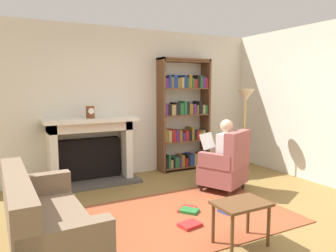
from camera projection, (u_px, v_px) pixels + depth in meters
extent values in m
plane|color=olive|center=(207.00, 223.00, 3.83)|extent=(14.00, 14.00, 0.00)
cube|color=silver|center=(130.00, 102.00, 5.90)|extent=(5.60, 0.10, 2.70)
cube|color=silver|center=(286.00, 102.00, 5.98)|extent=(0.10, 5.20, 2.70)
cube|color=brown|center=(194.00, 214.00, 4.09)|extent=(2.40, 1.80, 0.01)
cube|color=#4C4742|center=(93.00, 183.00, 5.36)|extent=(1.56, 0.64, 0.05)
cube|color=black|center=(89.00, 158.00, 5.51)|extent=(1.04, 0.20, 0.70)
cube|color=silver|center=(52.00, 156.00, 5.10)|extent=(0.12, 0.44, 1.06)
cube|color=silver|center=(125.00, 149.00, 5.67)|extent=(0.12, 0.44, 1.06)
cube|color=silver|center=(90.00, 126.00, 5.33)|extent=(1.36, 0.44, 0.16)
cube|color=silver|center=(91.00, 120.00, 5.26)|extent=(1.52, 0.56, 0.06)
cylinder|color=brown|center=(90.00, 112.00, 5.23)|extent=(0.14, 0.14, 0.20)
cylinder|color=white|center=(91.00, 111.00, 5.17)|extent=(0.10, 0.01, 0.10)
cube|color=brown|center=(161.00, 116.00, 6.00)|extent=(0.04, 0.32, 2.18)
cube|color=brown|center=(205.00, 114.00, 6.47)|extent=(0.04, 0.32, 2.18)
cube|color=brown|center=(184.00, 60.00, 6.10)|extent=(1.05, 0.32, 0.04)
cube|color=brown|center=(184.00, 166.00, 6.36)|extent=(1.01, 0.32, 0.02)
cube|color=black|center=(164.00, 163.00, 6.14)|extent=(0.07, 0.26, 0.20)
cube|color=#1E592D|center=(167.00, 161.00, 6.16)|extent=(0.04, 0.26, 0.26)
cube|color=#997F4C|center=(169.00, 163.00, 6.19)|extent=(0.05, 0.26, 0.16)
cube|color=black|center=(171.00, 162.00, 6.21)|extent=(0.04, 0.26, 0.19)
cube|color=#1E592D|center=(174.00, 162.00, 6.24)|extent=(0.09, 0.26, 0.20)
cube|color=#4C1E59|center=(178.00, 161.00, 6.27)|extent=(0.05, 0.26, 0.20)
cube|color=brown|center=(180.00, 160.00, 6.30)|extent=(0.07, 0.26, 0.23)
cube|color=maroon|center=(183.00, 161.00, 6.34)|extent=(0.06, 0.26, 0.16)
cube|color=black|center=(186.00, 160.00, 6.36)|extent=(0.05, 0.26, 0.22)
cube|color=navy|center=(189.00, 159.00, 6.40)|extent=(0.08, 0.26, 0.23)
cube|color=#997F4C|center=(192.00, 159.00, 6.43)|extent=(0.05, 0.26, 0.23)
cube|color=brown|center=(195.00, 159.00, 6.46)|extent=(0.04, 0.26, 0.21)
cube|color=black|center=(197.00, 159.00, 6.49)|extent=(0.08, 0.26, 0.19)
cube|color=maroon|center=(200.00, 158.00, 6.52)|extent=(0.04, 0.26, 0.22)
cube|color=#997F4C|center=(203.00, 157.00, 6.55)|extent=(0.09, 0.26, 0.24)
cube|color=brown|center=(184.00, 141.00, 6.30)|extent=(1.01, 0.32, 0.02)
cube|color=brown|center=(164.00, 135.00, 6.07)|extent=(0.06, 0.26, 0.25)
cube|color=#997F4C|center=(167.00, 136.00, 6.10)|extent=(0.07, 0.26, 0.23)
cube|color=maroon|center=(171.00, 135.00, 6.14)|extent=(0.08, 0.26, 0.23)
cube|color=#4C1E59|center=(175.00, 135.00, 6.18)|extent=(0.07, 0.26, 0.21)
cube|color=brown|center=(178.00, 135.00, 6.21)|extent=(0.06, 0.26, 0.22)
cube|color=#4C1E59|center=(181.00, 136.00, 6.25)|extent=(0.06, 0.26, 0.17)
cube|color=maroon|center=(184.00, 135.00, 6.28)|extent=(0.07, 0.26, 0.20)
cube|color=black|center=(187.00, 135.00, 6.31)|extent=(0.06, 0.26, 0.19)
cube|color=brown|center=(190.00, 133.00, 6.34)|extent=(0.05, 0.26, 0.26)
cube|color=black|center=(192.00, 134.00, 6.37)|extent=(0.05, 0.26, 0.21)
cube|color=maroon|center=(195.00, 134.00, 6.39)|extent=(0.05, 0.26, 0.19)
cube|color=brown|center=(198.00, 135.00, 6.43)|extent=(0.08, 0.26, 0.17)
cube|color=#997F4C|center=(201.00, 134.00, 6.46)|extent=(0.06, 0.26, 0.18)
cube|color=black|center=(204.00, 134.00, 6.50)|extent=(0.09, 0.26, 0.19)
cube|color=brown|center=(184.00, 115.00, 6.24)|extent=(1.01, 0.32, 0.02)
cube|color=#4C1E59|center=(164.00, 109.00, 6.00)|extent=(0.06, 0.26, 0.23)
cube|color=black|center=(167.00, 110.00, 6.04)|extent=(0.06, 0.26, 0.19)
cube|color=#997F4C|center=(171.00, 110.00, 6.08)|extent=(0.09, 0.26, 0.20)
cube|color=black|center=(175.00, 109.00, 6.11)|extent=(0.09, 0.26, 0.23)
cube|color=#1E592D|center=(179.00, 109.00, 6.16)|extent=(0.08, 0.26, 0.22)
cube|color=#1E592D|center=(183.00, 108.00, 6.19)|extent=(0.06, 0.26, 0.26)
cube|color=black|center=(185.00, 108.00, 6.22)|extent=(0.04, 0.26, 0.25)
cube|color=brown|center=(188.00, 109.00, 6.26)|extent=(0.08, 0.26, 0.20)
cube|color=#4C1E59|center=(192.00, 109.00, 6.30)|extent=(0.07, 0.26, 0.20)
cube|color=brown|center=(195.00, 109.00, 6.33)|extent=(0.04, 0.26, 0.18)
cube|color=black|center=(197.00, 107.00, 6.35)|extent=(0.08, 0.26, 0.25)
cube|color=#997F4C|center=(201.00, 109.00, 6.39)|extent=(0.05, 0.26, 0.18)
cube|color=#1E592D|center=(203.00, 109.00, 6.42)|extent=(0.06, 0.26, 0.17)
cube|color=brown|center=(184.00, 89.00, 6.17)|extent=(1.01, 0.32, 0.02)
cube|color=#4C1E59|center=(164.00, 83.00, 5.95)|extent=(0.07, 0.26, 0.18)
cube|color=navy|center=(167.00, 82.00, 5.97)|extent=(0.05, 0.26, 0.23)
cube|color=brown|center=(170.00, 82.00, 6.00)|extent=(0.04, 0.26, 0.21)
cube|color=navy|center=(173.00, 82.00, 6.03)|extent=(0.09, 0.26, 0.24)
cube|color=brown|center=(176.00, 83.00, 6.07)|extent=(0.06, 0.26, 0.19)
cube|color=#997F4C|center=(180.00, 83.00, 6.10)|extent=(0.06, 0.26, 0.20)
cube|color=navy|center=(182.00, 82.00, 6.13)|extent=(0.05, 0.26, 0.24)
cube|color=#1E592D|center=(185.00, 83.00, 6.15)|extent=(0.04, 0.26, 0.20)
cube|color=brown|center=(187.00, 82.00, 6.18)|extent=(0.07, 0.26, 0.25)
cube|color=#1E592D|center=(190.00, 83.00, 6.21)|extent=(0.04, 0.26, 0.19)
cube|color=maroon|center=(193.00, 84.00, 6.24)|extent=(0.07, 0.26, 0.17)
cube|color=black|center=(196.00, 82.00, 6.26)|extent=(0.06, 0.26, 0.25)
cube|color=#1E592D|center=(198.00, 82.00, 6.29)|extent=(0.05, 0.26, 0.24)
cube|color=#4C1E59|center=(201.00, 82.00, 6.33)|extent=(0.08, 0.26, 0.22)
cube|color=maroon|center=(204.00, 83.00, 6.36)|extent=(0.05, 0.26, 0.19)
cube|color=brown|center=(184.00, 62.00, 6.11)|extent=(1.01, 0.32, 0.02)
cylinder|color=#331E14|center=(216.00, 180.00, 5.39)|extent=(0.05, 0.05, 0.12)
cylinder|color=#331E14|center=(201.00, 188.00, 4.97)|extent=(0.05, 0.05, 0.12)
cylinder|color=#331E14|center=(243.00, 185.00, 5.11)|extent=(0.05, 0.05, 0.12)
cylinder|color=#331E14|center=(229.00, 194.00, 4.70)|extent=(0.05, 0.05, 0.12)
cube|color=#914D4B|center=(223.00, 174.00, 5.02)|extent=(0.84, 0.82, 0.30)
cube|color=#914D4B|center=(238.00, 149.00, 4.82)|extent=(0.64, 0.43, 0.55)
cube|color=#914D4B|center=(230.00, 155.00, 5.20)|extent=(0.35, 0.54, 0.22)
cube|color=#914D4B|center=(215.00, 161.00, 4.77)|extent=(0.35, 0.54, 0.22)
cube|color=silver|center=(226.00, 149.00, 4.94)|extent=(0.38, 0.32, 0.50)
sphere|color=#D8AD8C|center=(227.00, 126.00, 4.89)|extent=(0.20, 0.20, 0.20)
cube|color=#191E3F|center=(217.00, 159.00, 5.14)|extent=(0.29, 0.41, 0.12)
cube|color=#191E3F|center=(212.00, 161.00, 5.01)|extent=(0.29, 0.41, 0.12)
cylinder|color=#191E3F|center=(206.00, 173.00, 5.28)|extent=(0.10, 0.10, 0.42)
cylinder|color=#191E3F|center=(201.00, 175.00, 5.16)|extent=(0.10, 0.10, 0.42)
cube|color=white|center=(208.00, 141.00, 5.12)|extent=(0.37, 0.26, 0.25)
cube|color=#78624C|center=(51.00, 238.00, 3.03)|extent=(0.75, 1.72, 0.40)
cube|color=#78624C|center=(18.00, 201.00, 2.85)|extent=(0.25, 1.70, 0.45)
cube|color=#78624C|center=(67.00, 241.00, 2.32)|extent=(0.70, 0.18, 0.24)
cube|color=#78624C|center=(39.00, 184.00, 3.66)|extent=(0.70, 0.18, 0.24)
cube|color=brown|center=(241.00, 204.00, 3.26)|extent=(0.56, 0.39, 0.03)
cylinder|color=brown|center=(232.00, 236.00, 3.04)|extent=(0.04, 0.04, 0.43)
cylinder|color=brown|center=(269.00, 226.00, 3.26)|extent=(0.04, 0.04, 0.43)
cylinder|color=brown|center=(213.00, 224.00, 3.31)|extent=(0.04, 0.04, 0.43)
cylinder|color=brown|center=(248.00, 215.00, 3.53)|extent=(0.04, 0.04, 0.43)
cube|color=red|center=(187.00, 209.00, 4.20)|extent=(0.33, 0.32, 0.03)
cube|color=#334CA5|center=(226.00, 211.00, 4.12)|extent=(0.18, 0.21, 0.04)
cube|color=#267233|center=(189.00, 211.00, 4.14)|extent=(0.28, 0.29, 0.04)
cube|color=red|center=(190.00, 225.00, 3.71)|extent=(0.27, 0.22, 0.04)
cylinder|color=#B7933F|center=(243.00, 173.00, 6.02)|extent=(0.24, 0.24, 0.03)
cylinder|color=#B7933F|center=(245.00, 137.00, 5.94)|extent=(0.03, 0.03, 1.36)
cone|color=beige|center=(246.00, 95.00, 5.84)|extent=(0.32, 0.32, 0.22)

